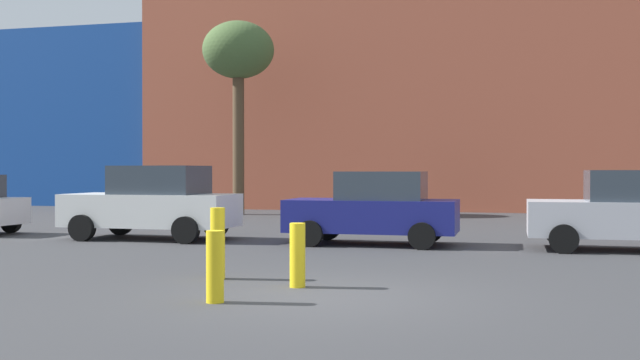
{
  "coord_description": "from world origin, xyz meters",
  "views": [
    {
      "loc": [
        2.59,
        -10.31,
        1.78
      ],
      "look_at": [
        -2.37,
        9.07,
        1.53
      ],
      "focal_mm": 42.18,
      "sensor_mm": 36.0,
      "label": 1
    }
  ],
  "objects_px": {
    "bare_tree_0": "(238,56)",
    "bollard_yellow_0": "(297,255)",
    "bollard_yellow_1": "(218,243)",
    "parked_car_2": "(375,208)",
    "parked_car_1": "(153,203)",
    "bollard_yellow_2": "(215,267)",
    "parked_car_3": "(627,211)"
  },
  "relations": [
    {
      "from": "parked_car_2",
      "to": "bollard_yellow_1",
      "type": "relative_size",
      "value": 3.47
    },
    {
      "from": "parked_car_2",
      "to": "bollard_yellow_0",
      "type": "height_order",
      "value": "parked_car_2"
    },
    {
      "from": "parked_car_3",
      "to": "bare_tree_0",
      "type": "bearing_deg",
      "value": -39.27
    },
    {
      "from": "parked_car_1",
      "to": "parked_car_3",
      "type": "relative_size",
      "value": 1.06
    },
    {
      "from": "parked_car_2",
      "to": "parked_car_3",
      "type": "bearing_deg",
      "value": -180.0
    },
    {
      "from": "parked_car_1",
      "to": "bollard_yellow_0",
      "type": "xyz_separation_m",
      "value": [
        5.84,
        -6.76,
        -0.46
      ]
    },
    {
      "from": "parked_car_2",
      "to": "bollard_yellow_1",
      "type": "height_order",
      "value": "parked_car_2"
    },
    {
      "from": "bare_tree_0",
      "to": "bollard_yellow_2",
      "type": "bearing_deg",
      "value": -70.31
    },
    {
      "from": "parked_car_2",
      "to": "bollard_yellow_0",
      "type": "distance_m",
      "value": 6.77
    },
    {
      "from": "parked_car_1",
      "to": "bare_tree_0",
      "type": "bearing_deg",
      "value": -81.02
    },
    {
      "from": "bare_tree_0",
      "to": "bollard_yellow_0",
      "type": "distance_m",
      "value": 19.99
    },
    {
      "from": "parked_car_2",
      "to": "bollard_yellow_2",
      "type": "relative_size",
      "value": 4.17
    },
    {
      "from": "parked_car_1",
      "to": "bollard_yellow_2",
      "type": "height_order",
      "value": "parked_car_1"
    },
    {
      "from": "bare_tree_0",
      "to": "bollard_yellow_1",
      "type": "bearing_deg",
      "value": -70.5
    },
    {
      "from": "parked_car_3",
      "to": "bollard_yellow_2",
      "type": "xyz_separation_m",
      "value": [
        -6.35,
        -8.32,
        -0.4
      ]
    },
    {
      "from": "parked_car_3",
      "to": "bollard_yellow_1",
      "type": "relative_size",
      "value": 3.53
    },
    {
      "from": "bare_tree_0",
      "to": "bollard_yellow_0",
      "type": "height_order",
      "value": "bare_tree_0"
    },
    {
      "from": "parked_car_1",
      "to": "parked_car_3",
      "type": "xyz_separation_m",
      "value": [
        11.48,
        0.0,
        -0.06
      ]
    },
    {
      "from": "bare_tree_0",
      "to": "parked_car_1",
      "type": "bearing_deg",
      "value": -81.02
    },
    {
      "from": "parked_car_2",
      "to": "bollard_yellow_1",
      "type": "bearing_deg",
      "value": 76.63
    },
    {
      "from": "bare_tree_0",
      "to": "bollard_yellow_1",
      "type": "xyz_separation_m",
      "value": [
        6.03,
        -17.03,
        -5.83
      ]
    },
    {
      "from": "bollard_yellow_0",
      "to": "bollard_yellow_1",
      "type": "bearing_deg",
      "value": 161.18
    },
    {
      "from": "parked_car_3",
      "to": "bollard_yellow_1",
      "type": "distance_m",
      "value": 9.5
    },
    {
      "from": "parked_car_3",
      "to": "bollard_yellow_0",
      "type": "relative_size",
      "value": 4.21
    },
    {
      "from": "bare_tree_0",
      "to": "parked_car_3",
      "type": "bearing_deg",
      "value": -39.27
    },
    {
      "from": "parked_car_2",
      "to": "parked_car_1",
      "type": "bearing_deg",
      "value": 0.0
    },
    {
      "from": "parked_car_2",
      "to": "bollard_yellow_0",
      "type": "relative_size",
      "value": 4.14
    },
    {
      "from": "bollard_yellow_1",
      "to": "bollard_yellow_0",
      "type": "bearing_deg",
      "value": -18.82
    },
    {
      "from": "bare_tree_0",
      "to": "bollard_yellow_1",
      "type": "height_order",
      "value": "bare_tree_0"
    },
    {
      "from": "bollard_yellow_0",
      "to": "bollard_yellow_1",
      "type": "distance_m",
      "value": 1.6
    },
    {
      "from": "parked_car_1",
      "to": "parked_car_3",
      "type": "height_order",
      "value": "parked_car_1"
    },
    {
      "from": "parked_car_2",
      "to": "bare_tree_0",
      "type": "relative_size",
      "value": 0.52
    }
  ]
}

